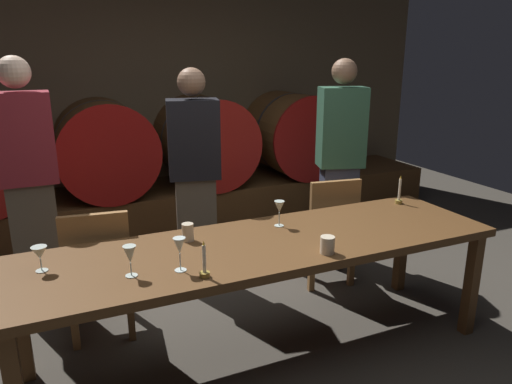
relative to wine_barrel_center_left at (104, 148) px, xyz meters
name	(u,v)px	position (x,y,z in m)	size (l,w,h in m)	color
ground_plane	(255,351)	(0.53, -2.45, -0.90)	(9.02, 9.02, 0.00)	#3F3A33
back_wall	(144,93)	(0.53, 0.55, 0.48)	(6.94, 0.24, 2.75)	brown
barrel_shelf	(162,207)	(0.53, 0.00, -0.68)	(6.24, 0.90, 0.44)	brown
wine_barrel_center_left	(104,148)	(0.00, 0.00, 0.00)	(0.94, 0.94, 0.94)	brown
wine_barrel_center_right	(204,140)	(1.03, 0.00, 0.00)	(0.94, 0.94, 0.94)	brown
wine_barrel_far_right	(293,134)	(2.09, 0.00, 0.00)	(0.94, 0.94, 0.94)	brown
dining_table	(264,252)	(0.57, -2.49, -0.22)	(2.81, 0.79, 0.74)	brown
chair_left	(98,268)	(-0.30, -1.89, -0.41)	(0.44, 0.44, 0.88)	olive
chair_right	(328,226)	(1.43, -1.83, -0.41)	(0.45, 0.45, 0.88)	olive
guest_left	(30,188)	(-0.65, -1.35, 0.02)	(0.38, 0.24, 1.78)	brown
guest_center	(195,179)	(0.49, -1.41, -0.03)	(0.42, 0.32, 1.69)	brown
guest_right	(340,161)	(1.77, -1.46, 0.01)	(0.44, 0.35, 1.75)	#33384C
candle_left	(204,267)	(0.12, -2.78, -0.10)	(0.05, 0.05, 0.19)	olive
candle_right	(399,196)	(1.77, -2.22, -0.10)	(0.05, 0.05, 0.21)	olive
wine_glass_far_left	(40,254)	(-0.61, -2.38, -0.06)	(0.08, 0.08, 0.13)	silver
wine_glass_center_left	(130,255)	(-0.21, -2.62, -0.04)	(0.06, 0.06, 0.16)	silver
wine_glass_center_right	(179,247)	(0.03, -2.66, -0.03)	(0.06, 0.06, 0.18)	silver
wine_glass_far_right	(279,208)	(0.77, -2.29, -0.03)	(0.06, 0.06, 0.16)	silver
cup_left	(188,232)	(0.18, -2.29, -0.10)	(0.07, 0.07, 0.10)	beige
cup_right	(327,245)	(0.82, -2.77, -0.11)	(0.08, 0.08, 0.10)	beige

